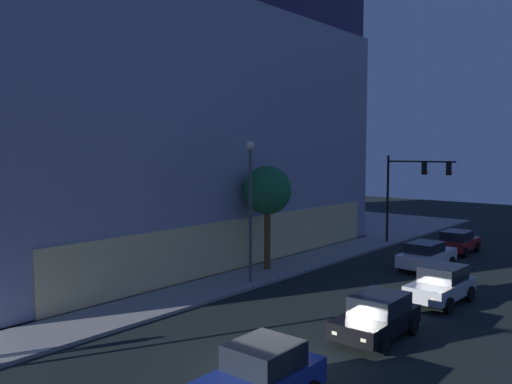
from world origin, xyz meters
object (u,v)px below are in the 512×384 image
at_px(street_lamp_sidewalk, 250,193).
at_px(car_silver, 441,284).
at_px(traffic_light_far_corner, 412,181).
at_px(car_black, 377,316).
at_px(car_blue, 259,377).
at_px(sidewalk_tree, 267,191).
at_px(car_white, 427,255).
at_px(modern_building, 114,120).
at_px(car_red, 458,241).

height_order(street_lamp_sidewalk, car_silver, street_lamp_sidewalk).
height_order(traffic_light_far_corner, car_silver, traffic_light_far_corner).
height_order(car_black, car_silver, car_silver).
distance_m(street_lamp_sidewalk, car_blue, 13.80).
xyz_separation_m(sidewalk_tree, car_white, (6.60, -6.90, -3.88)).
xyz_separation_m(street_lamp_sidewalk, sidewalk_tree, (2.89, 1.20, -0.13)).
bearing_deg(car_white, traffic_light_far_corner, 30.36).
relative_size(car_blue, car_white, 0.87).
height_order(modern_building, car_white, modern_building).
bearing_deg(car_red, car_blue, -172.45).
bearing_deg(car_blue, car_white, 9.10).
xyz_separation_m(traffic_light_far_corner, car_white, (-6.67, -3.91, -3.97)).
bearing_deg(car_red, sidewalk_tree, 152.53).
xyz_separation_m(sidewalk_tree, car_silver, (0.28, -10.14, -3.83)).
bearing_deg(street_lamp_sidewalk, car_red, -19.14).
bearing_deg(sidewalk_tree, car_blue, -141.88).
relative_size(street_lamp_sidewalk, car_silver, 1.80).
height_order(modern_building, street_lamp_sidewalk, modern_building).
relative_size(modern_building, car_silver, 7.23).
bearing_deg(car_red, car_silver, -164.23).
height_order(car_white, car_red, car_white).
distance_m(car_blue, car_red, 25.71).
relative_size(modern_building, car_blue, 7.13).
relative_size(modern_building, sidewalk_tree, 4.91).
bearing_deg(traffic_light_far_corner, car_white, -149.64).
xyz_separation_m(sidewalk_tree, car_red, (12.74, -6.62, -3.90)).
bearing_deg(modern_building, traffic_light_far_corner, -52.96).
bearing_deg(car_white, car_black, -166.09).
bearing_deg(car_silver, car_white, 27.14).
xyz_separation_m(traffic_light_far_corner, sidewalk_tree, (-13.27, 3.00, -0.09)).
height_order(car_silver, car_red, car_silver).
bearing_deg(car_silver, car_blue, 179.38).
height_order(car_silver, car_white, car_silver).
bearing_deg(car_black, car_white, 13.91).
bearing_deg(street_lamp_sidewalk, car_blue, -138.21).
bearing_deg(car_black, street_lamp_sidewalk, 71.93).
distance_m(traffic_light_far_corner, car_black, 20.64).
bearing_deg(car_black, car_silver, -1.69).
bearing_deg(car_white, car_silver, -152.86).
distance_m(street_lamp_sidewalk, car_black, 10.05).
height_order(street_lamp_sidewalk, car_red, street_lamp_sidewalk).
distance_m(sidewalk_tree, car_black, 12.14).
distance_m(traffic_light_far_corner, car_silver, 15.33).
xyz_separation_m(car_silver, car_white, (6.32, 3.24, -0.04)).
xyz_separation_m(car_black, car_silver, (6.04, -0.18, 0.05)).
bearing_deg(car_white, car_red, 2.60).
bearing_deg(modern_building, car_silver, -89.02).
bearing_deg(car_red, traffic_light_far_corner, 81.72).
relative_size(street_lamp_sidewalk, car_blue, 1.78).
bearing_deg(car_blue, traffic_light_far_corner, 15.07).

